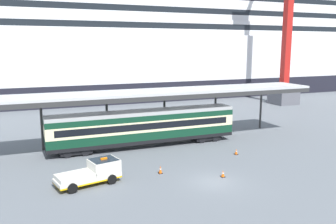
{
  "coord_description": "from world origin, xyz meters",
  "views": [
    {
      "loc": [
        -14.14,
        -24.71,
        11.13
      ],
      "look_at": [
        -0.59,
        8.73,
        4.5
      ],
      "focal_mm": 38.32,
      "sensor_mm": 36.0,
      "label": 1
    }
  ],
  "objects_px": {
    "cruise_ship": "(92,36)",
    "service_truck": "(94,172)",
    "train_carriage": "(144,127)",
    "traffic_cone_far": "(160,170)",
    "traffic_cone_near": "(223,174)",
    "traffic_cone_mid": "(236,152)",
    "dockside_crane": "(290,20)"
  },
  "relations": [
    {
      "from": "train_carriage",
      "to": "cruise_ship",
      "type": "bearing_deg",
      "value": 86.43
    },
    {
      "from": "cruise_ship",
      "to": "service_truck",
      "type": "bearing_deg",
      "value": -100.67
    },
    {
      "from": "cruise_ship",
      "to": "service_truck",
      "type": "xyz_separation_m",
      "value": [
        -10.11,
        -53.65,
        -12.39
      ]
    },
    {
      "from": "train_carriage",
      "to": "service_truck",
      "type": "bearing_deg",
      "value": -129.42
    },
    {
      "from": "service_truck",
      "to": "traffic_cone_near",
      "type": "distance_m",
      "value": 10.98
    },
    {
      "from": "cruise_ship",
      "to": "traffic_cone_near",
      "type": "xyz_separation_m",
      "value": [
        0.49,
        -56.42,
        -13.08
      ]
    },
    {
      "from": "train_carriage",
      "to": "traffic_cone_far",
      "type": "xyz_separation_m",
      "value": [
        -1.42,
        -8.81,
        -1.95
      ]
    },
    {
      "from": "cruise_ship",
      "to": "traffic_cone_far",
      "type": "height_order",
      "value": "cruise_ship"
    },
    {
      "from": "traffic_cone_near",
      "to": "traffic_cone_mid",
      "type": "height_order",
      "value": "traffic_cone_mid"
    },
    {
      "from": "traffic_cone_near",
      "to": "traffic_cone_far",
      "type": "xyz_separation_m",
      "value": [
        -4.7,
        2.87,
        0.06
      ]
    },
    {
      "from": "service_truck",
      "to": "traffic_cone_near",
      "type": "height_order",
      "value": "service_truck"
    },
    {
      "from": "dockside_crane",
      "to": "service_truck",
      "type": "bearing_deg",
      "value": -147.06
    },
    {
      "from": "cruise_ship",
      "to": "dockside_crane",
      "type": "xyz_separation_m",
      "value": [
        32.59,
        -25.98,
        2.72
      ]
    },
    {
      "from": "dockside_crane",
      "to": "traffic_cone_near",
      "type": "bearing_deg",
      "value": -136.52
    },
    {
      "from": "cruise_ship",
      "to": "traffic_cone_near",
      "type": "relative_size",
      "value": 263.64
    },
    {
      "from": "traffic_cone_far",
      "to": "traffic_cone_near",
      "type": "bearing_deg",
      "value": -31.36
    },
    {
      "from": "cruise_ship",
      "to": "train_carriage",
      "type": "height_order",
      "value": "cruise_ship"
    },
    {
      "from": "cruise_ship",
      "to": "dockside_crane",
      "type": "height_order",
      "value": "dockside_crane"
    },
    {
      "from": "service_truck",
      "to": "traffic_cone_mid",
      "type": "relative_size",
      "value": 8.93
    },
    {
      "from": "service_truck",
      "to": "traffic_cone_near",
      "type": "xyz_separation_m",
      "value": [
        10.6,
        -2.77,
        -0.69
      ]
    },
    {
      "from": "traffic_cone_near",
      "to": "dockside_crane",
      "type": "distance_m",
      "value": 46.97
    },
    {
      "from": "cruise_ship",
      "to": "dockside_crane",
      "type": "relative_size",
      "value": 2.98
    },
    {
      "from": "traffic_cone_far",
      "to": "dockside_crane",
      "type": "xyz_separation_m",
      "value": [
        36.8,
        27.57,
        15.74
      ]
    },
    {
      "from": "cruise_ship",
      "to": "traffic_cone_far",
      "type": "distance_m",
      "value": 55.27
    },
    {
      "from": "traffic_cone_near",
      "to": "traffic_cone_mid",
      "type": "bearing_deg",
      "value": 48.07
    },
    {
      "from": "cruise_ship",
      "to": "service_truck",
      "type": "relative_size",
      "value": 28.78
    },
    {
      "from": "service_truck",
      "to": "dockside_crane",
      "type": "bearing_deg",
      "value": 32.94
    },
    {
      "from": "traffic_cone_mid",
      "to": "dockside_crane",
      "type": "xyz_separation_m",
      "value": [
        27.44,
        25.25,
        15.8
      ]
    },
    {
      "from": "service_truck",
      "to": "traffic_cone_mid",
      "type": "xyz_separation_m",
      "value": [
        15.26,
        2.42,
        -0.69
      ]
    },
    {
      "from": "service_truck",
      "to": "traffic_cone_near",
      "type": "bearing_deg",
      "value": -14.63
    },
    {
      "from": "cruise_ship",
      "to": "traffic_cone_far",
      "type": "relative_size",
      "value": 218.74
    },
    {
      "from": "cruise_ship",
      "to": "traffic_cone_near",
      "type": "height_order",
      "value": "cruise_ship"
    }
  ]
}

